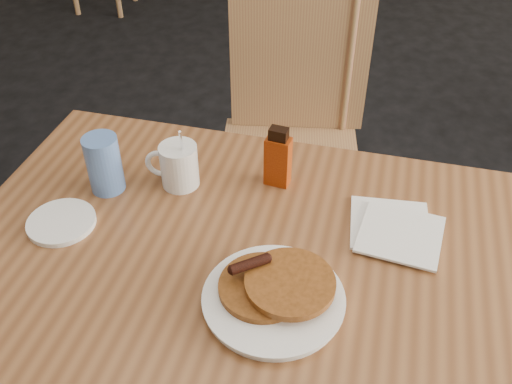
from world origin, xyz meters
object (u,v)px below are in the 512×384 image
pancake_plate (274,294)px  chair_main_far (294,117)px  syrup_bottle (278,159)px  main_table (250,266)px  blue_tumbler (104,164)px  coffee_mug (178,165)px

pancake_plate → chair_main_far: bearing=93.6°
syrup_bottle → chair_main_far: bearing=102.5°
main_table → pancake_plate: bearing=-60.3°
syrup_bottle → blue_tumbler: size_ratio=1.09×
coffee_mug → blue_tumbler: size_ratio=1.19×
main_table → chair_main_far: (0.01, 0.78, -0.12)m
pancake_plate → blue_tumbler: 0.51m
chair_main_far → syrup_bottle: chair_main_far is taller
main_table → chair_main_far: 0.79m
chair_main_far → pancake_plate: chair_main_far is taller
pancake_plate → coffee_mug: size_ratio=1.63×
main_table → pancake_plate: size_ratio=5.06×
syrup_bottle → blue_tumbler: syrup_bottle is taller
chair_main_far → blue_tumbler: size_ratio=7.18×
chair_main_far → coffee_mug: size_ratio=6.05×
pancake_plate → blue_tumbler: blue_tumbler is taller
blue_tumbler → pancake_plate: bearing=-32.2°
coffee_mug → main_table: bearing=-24.9°
chair_main_far → syrup_bottle: 0.59m
main_table → chair_main_far: chair_main_far is taller
main_table → syrup_bottle: syrup_bottle is taller
chair_main_far → blue_tumbler: (-0.37, -0.62, 0.23)m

